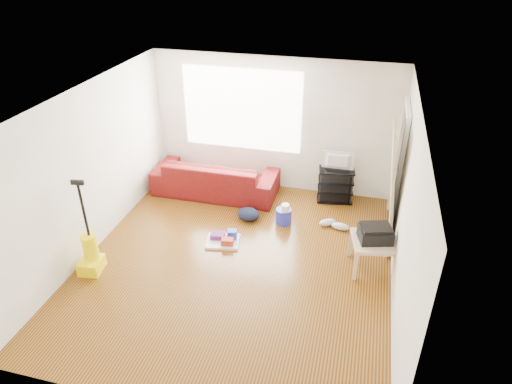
% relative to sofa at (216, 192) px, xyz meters
% --- Properties ---
extents(room, '(4.51, 5.01, 2.51)m').
position_rel_sofa_xyz_m(room, '(1.05, -1.80, 1.25)').
color(room, '#452205').
rests_on(room, ground).
extents(sofa, '(2.30, 0.90, 0.67)m').
position_rel_sofa_xyz_m(sofa, '(0.00, 0.00, 0.00)').
color(sofa, '#370E0B').
rests_on(sofa, ground).
extents(tv_stand, '(0.67, 0.44, 0.63)m').
position_rel_sofa_xyz_m(tv_stand, '(2.21, 0.27, 0.32)').
color(tv_stand, black).
rests_on(tv_stand, ground).
extents(tv, '(0.57, 0.08, 0.33)m').
position_rel_sofa_xyz_m(tv, '(2.21, 0.27, 0.80)').
color(tv, black).
rests_on(tv, tv_stand).
extents(side_table, '(0.71, 0.71, 0.50)m').
position_rel_sofa_xyz_m(side_table, '(2.93, -1.55, 0.42)').
color(side_table, tan).
rests_on(side_table, ground).
extents(printer, '(0.53, 0.46, 0.24)m').
position_rel_sofa_xyz_m(printer, '(2.93, -1.55, 0.61)').
color(printer, black).
rests_on(printer, side_table).
extents(bucket, '(0.32, 0.32, 0.27)m').
position_rel_sofa_xyz_m(bucket, '(1.45, -0.70, 0.00)').
color(bucket, '#252EBD').
rests_on(bucket, ground).
extents(toilet_paper, '(0.13, 0.13, 0.12)m').
position_rel_sofa_xyz_m(toilet_paper, '(1.48, -0.73, 0.19)').
color(toilet_paper, white).
rests_on(toilet_paper, bucket).
extents(cleaning_tray, '(0.58, 0.50, 0.19)m').
position_rel_sofa_xyz_m(cleaning_tray, '(0.64, -1.49, 0.06)').
color(cleaning_tray, silver).
rests_on(cleaning_tray, ground).
extents(backpack, '(0.43, 0.36, 0.21)m').
position_rel_sofa_xyz_m(backpack, '(0.84, -0.75, 0.00)').
color(backpack, black).
rests_on(backpack, ground).
extents(sneakers, '(0.54, 0.27, 0.12)m').
position_rel_sofa_xyz_m(sneakers, '(2.29, -0.63, 0.06)').
color(sneakers, silver).
rests_on(sneakers, ground).
extents(vacuum, '(0.35, 0.39, 1.46)m').
position_rel_sofa_xyz_m(vacuum, '(-1.02, -2.60, 0.27)').
color(vacuum, '#FFE400').
rests_on(vacuum, ground).
extents(door_panel, '(0.25, 0.79, 1.98)m').
position_rel_sofa_xyz_m(door_panel, '(3.11, -0.82, 0.00)').
color(door_panel, tan).
rests_on(door_panel, ground).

